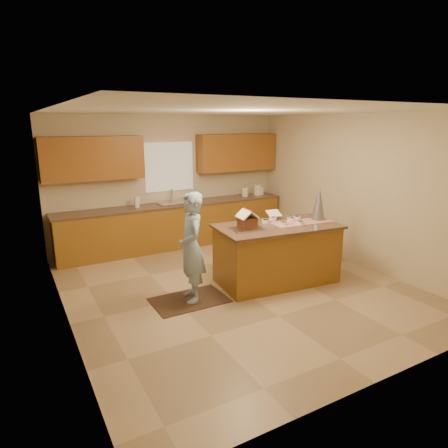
{
  "coord_description": "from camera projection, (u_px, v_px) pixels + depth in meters",
  "views": [
    {
      "loc": [
        -3.0,
        -5.0,
        2.53
      ],
      "look_at": [
        -0.1,
        0.2,
        1.0
      ],
      "focal_mm": 31.51,
      "sensor_mm": 36.0,
      "label": 1
    }
  ],
  "objects": [
    {
      "name": "island_base",
      "position": [
        277.0,
        255.0,
        6.37
      ],
      "size": [
        1.95,
        1.11,
        0.92
      ],
      "primitive_type": "cube",
      "rotation": [
        0.0,
        0.0,
        -0.1
      ],
      "color": "brown",
      "rests_on": "floor"
    },
    {
      "name": "canister_a",
      "position": [
        245.0,
        192.0,
        8.89
      ],
      "size": [
        0.15,
        0.15,
        0.2
      ],
      "primitive_type": "cylinder",
      "color": "white",
      "rests_on": "back_counter_top"
    },
    {
      "name": "canister_c",
      "position": [
        261.0,
        191.0,
        9.1
      ],
      "size": [
        0.13,
        0.13,
        0.18
      ],
      "primitive_type": "cylinder",
      "color": "white",
      "rests_on": "back_counter_top"
    },
    {
      "name": "upper_cabinet_left",
      "position": [
        93.0,
        158.0,
        7.24
      ],
      "size": [
        1.85,
        0.35,
        0.8
      ],
      "primitive_type": "cube",
      "color": "#9D6821",
      "rests_on": "wall_back"
    },
    {
      "name": "baking_tray",
      "position": [
        247.0,
        229.0,
        5.98
      ],
      "size": [
        0.51,
        0.4,
        0.03
      ],
      "primitive_type": "cube",
      "rotation": [
        0.0,
        0.0,
        -0.1
      ],
      "color": "silver",
      "rests_on": "island_top"
    },
    {
      "name": "back_counter_top",
      "position": [
        175.0,
        204.0,
        8.12
      ],
      "size": [
        4.85,
        0.63,
        0.04
      ],
      "primitive_type": "cube",
      "color": "brown",
      "rests_on": "back_counter_base"
    },
    {
      "name": "candy_bowls",
      "position": [
        285.0,
        220.0,
        6.43
      ],
      "size": [
        0.72,
        0.57,
        0.06
      ],
      "color": "white",
      "rests_on": "island_top"
    },
    {
      "name": "faucet",
      "position": [
        172.0,
        195.0,
        8.23
      ],
      "size": [
        0.03,
        0.03,
        0.28
      ],
      "primitive_type": "cylinder",
      "color": "silver",
      "rests_on": "back_counter_top"
    },
    {
      "name": "sink",
      "position": [
        175.0,
        205.0,
        8.12
      ],
      "size": [
        0.7,
        0.45,
        0.12
      ],
      "primitive_type": "cube",
      "color": "silver",
      "rests_on": "back_counter_top"
    },
    {
      "name": "paper_towel",
      "position": [
        137.0,
        202.0,
        7.71
      ],
      "size": [
        0.1,
        0.1,
        0.22
      ],
      "primitive_type": "cylinder",
      "color": "white",
      "rests_on": "back_counter_top"
    },
    {
      "name": "wall_left",
      "position": [
        59.0,
        224.0,
        4.76
      ],
      "size": [
        5.5,
        5.5,
        0.0
      ],
      "primitive_type": "plane",
      "color": "beige",
      "rests_on": "floor"
    },
    {
      "name": "wall_back",
      "position": [
        169.0,
        181.0,
        8.26
      ],
      "size": [
        5.5,
        5.5,
        0.0
      ],
      "primitive_type": "plane",
      "color": "beige",
      "rests_on": "floor"
    },
    {
      "name": "tinsel_tree",
      "position": [
        319.0,
        203.0,
        6.54
      ],
      "size": [
        0.25,
        0.25,
        0.57
      ],
      "primitive_type": "cone",
      "rotation": [
        0.0,
        0.0,
        -0.1
      ],
      "color": "#AFB1BC",
      "rests_on": "island_top"
    },
    {
      "name": "boy",
      "position": [
        191.0,
        248.0,
        5.6
      ],
      "size": [
        0.49,
        0.64,
        1.59
      ],
      "primitive_type": "imported",
      "rotation": [
        0.0,
        0.0,
        -1.77
      ],
      "color": "#8EADC9",
      "rests_on": "rug"
    },
    {
      "name": "stone_accent",
      "position": [
        72.0,
        249.0,
        4.11
      ],
      "size": [
        0.0,
        2.5,
        2.5
      ],
      "primitive_type": "plane",
      "rotation": [
        1.57,
        0.0,
        1.57
      ],
      "color": "gray",
      "rests_on": "wall_left"
    },
    {
      "name": "back_counter_base",
      "position": [
        176.0,
        226.0,
        8.23
      ],
      "size": [
        4.8,
        0.6,
        0.88
      ],
      "primitive_type": "cube",
      "color": "brown",
      "rests_on": "floor"
    },
    {
      "name": "rug",
      "position": [
        190.0,
        300.0,
        5.78
      ],
      "size": [
        1.08,
        0.71,
        0.01
      ],
      "primitive_type": "cube",
      "color": "black",
      "rests_on": "floor"
    },
    {
      "name": "ceiling",
      "position": [
        237.0,
        111.0,
        5.6
      ],
      "size": [
        5.5,
        5.5,
        0.0
      ],
      "primitive_type": "plane",
      "color": "silver",
      "rests_on": "floor"
    },
    {
      "name": "window_curtain",
      "position": [
        169.0,
        167.0,
        8.16
      ],
      "size": [
        1.05,
        0.03,
        1.0
      ],
      "primitive_type": "cube",
      "color": "white",
      "rests_on": "wall_back"
    },
    {
      "name": "floor",
      "position": [
        236.0,
        287.0,
        6.27
      ],
      "size": [
        5.5,
        5.5,
        0.0
      ],
      "primitive_type": "plane",
      "color": "tan",
      "rests_on": "ground"
    },
    {
      "name": "island_top",
      "position": [
        278.0,
        226.0,
        6.26
      ],
      "size": [
        2.05,
        1.21,
        0.04
      ],
      "primitive_type": "cube",
      "rotation": [
        0.0,
        0.0,
        -0.1
      ],
      "color": "brown",
      "rests_on": "island_base"
    },
    {
      "name": "cookbook",
      "position": [
        274.0,
        213.0,
        6.64
      ],
      "size": [
        0.25,
        0.2,
        0.1
      ],
      "primitive_type": "cube",
      "rotation": [
        -1.13,
        0.0,
        -0.1
      ],
      "color": "white",
      "rests_on": "island_top"
    },
    {
      "name": "upper_cabinet_right",
      "position": [
        237.0,
        152.0,
        8.7
      ],
      "size": [
        1.85,
        0.35,
        0.8
      ],
      "primitive_type": "cube",
      "color": "#9D6821",
      "rests_on": "wall_back"
    },
    {
      "name": "wall_right",
      "position": [
        355.0,
        190.0,
        7.11
      ],
      "size": [
        5.5,
        5.5,
        0.0
      ],
      "primitive_type": "plane",
      "color": "beige",
      "rests_on": "floor"
    },
    {
      "name": "wall_front",
      "position": [
        390.0,
        256.0,
        3.61
      ],
      "size": [
        5.5,
        5.5,
        0.0
      ],
      "primitive_type": "plane",
      "color": "beige",
      "rests_on": "floor"
    },
    {
      "name": "canister_b",
      "position": [
        257.0,
        190.0,
        9.04
      ],
      "size": [
        0.16,
        0.16,
        0.24
      ],
      "primitive_type": "cylinder",
      "color": "white",
      "rests_on": "back_counter_top"
    },
    {
      "name": "table_runner",
      "position": [
        302.0,
        222.0,
        6.43
      ],
      "size": [
        1.07,
        0.47,
        0.01
      ],
      "primitive_type": "cube",
      "rotation": [
        0.0,
        0.0,
        -0.1
      ],
      "color": "#B71A0D",
      "rests_on": "island_top"
    },
    {
      "name": "gingerbread_house",
      "position": [
        247.0,
        221.0,
        5.95
      ],
      "size": [
        0.31,
        0.32,
        0.29
      ],
      "color": "#572717",
      "rests_on": "baking_tray"
    }
  ]
}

